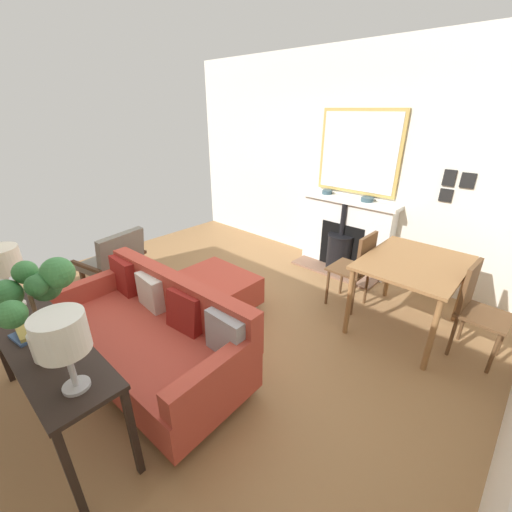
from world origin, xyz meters
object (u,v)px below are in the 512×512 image
Objects in this scene: console_table at (45,350)px; table_lamp_far_end at (62,336)px; mantel_bowl_far at (367,199)px; dining_table at (413,270)px; potted_plant at (31,295)px; book_stack at (36,330)px; dining_chair_by_back_wall at (476,304)px; armchair_accent at (115,259)px; table_lamp_near_end at (0,262)px; fireplace at (344,238)px; mantel_bowl_near at (327,192)px; dining_chair_near_fireplace at (357,265)px; sofa at (152,334)px; ottoman at (220,287)px.

table_lamp_far_end is (0.00, 0.58, 0.43)m from console_table.
mantel_bowl_far reaches higher than dining_table.
potted_plant is 2.31× the size of book_stack.
dining_chair_by_back_wall is at bearing 145.29° from console_table.
table_lamp_far_end is at bearing 60.67° from armchair_accent.
table_lamp_near_end is 1.17m from table_lamp_far_end.
fireplace reaches higher than armchair_accent.
mantel_bowl_near reaches higher than armchair_accent.
dining_table is 1.21× the size of dining_chair_near_fireplace.
mantel_bowl_near is at bearing -174.73° from potted_plant.
armchair_accent is 1.67× the size of table_lamp_near_end.
table_lamp_far_end is at bearing 37.95° from sofa.
potted_plant is at bearing -3.92° from mantel_bowl_far.
table_lamp_near_end is 0.72× the size of potted_plant.
mantel_bowl_near reaches higher than book_stack.
dining_chair_by_back_wall is (-1.64, 3.46, 0.08)m from armchair_accent.
mantel_bowl_far reaches higher than console_table.
console_table is 3.26× the size of table_lamp_near_end.
book_stack reaches higher than dining_table.
sofa reaches higher than console_table.
fireplace is 2.93× the size of table_lamp_far_end.
fireplace is at bearing 176.72° from console_table.
potted_plant is (3.69, -0.25, 0.11)m from mantel_bowl_far.
mantel_bowl_far reaches higher than armchair_accent.
dining_chair_near_fireplace is at bearing -89.90° from dining_table.
mantel_bowl_far is (-0.03, 0.24, 0.59)m from fireplace.
fireplace is at bearing -125.56° from dining_table.
table_lamp_far_end is at bearing 11.19° from mantel_bowl_near.
mantel_bowl_near is 0.07× the size of sofa.
fireplace is at bearing 174.98° from book_stack.
console_table is 3.43m from dining_chair_by_back_wall.
console_table is 0.72m from table_lamp_far_end.
dining_chair_by_back_wall is at bearing 148.18° from potted_plant.
console_table is 1.43× the size of dining_table.
dining_chair_by_back_wall is (-0.01, 1.13, -0.02)m from dining_chair_near_fireplace.
mantel_bowl_far is 3.82m from table_lamp_near_end.
book_stack is at bearing -93.18° from console_table.
dining_chair_near_fireplace reaches higher than armchair_accent.
mantel_bowl_far is at bearing 173.02° from console_table.
sofa is at bearing 172.02° from book_stack.
dining_chair_near_fireplace is at bearing 153.48° from table_lamp_near_end.
dining_table is (-1.64, 2.89, 0.23)m from armchair_accent.
table_lamp_far_end is at bearing 5.87° from fireplace.
dining_chair_near_fireplace is 1.13m from dining_chair_by_back_wall.
table_lamp_near_end is 0.59m from book_stack.
dining_chair_by_back_wall is at bearing 115.41° from armchair_accent.
sofa is at bearing 16.37° from ottoman.
dining_chair_near_fireplace is (-2.81, 0.82, -0.11)m from console_table.
ottoman is at bearing -164.28° from potted_plant.
fireplace is at bearing 85.92° from mantel_bowl_near.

